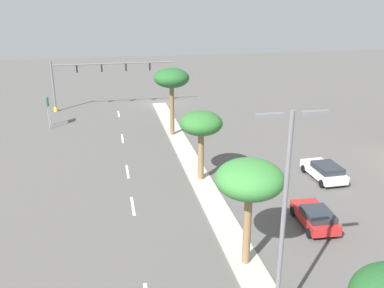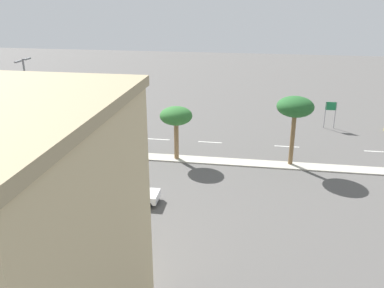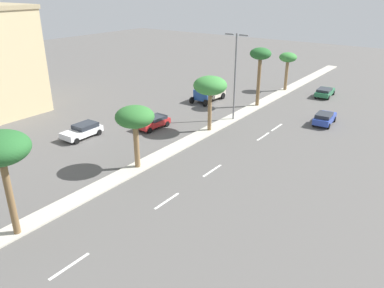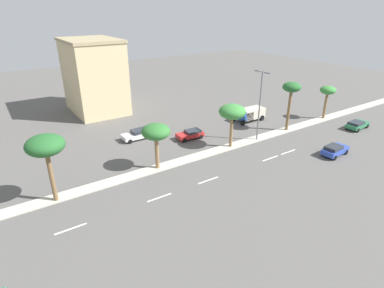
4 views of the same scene
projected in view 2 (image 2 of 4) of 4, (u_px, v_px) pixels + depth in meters
The scene contains 17 objects.
ground_plane at pixel (122, 156), 44.51m from camera, with size 160.00×160.00×0.00m, color #565451.
median_curb at pixel (44, 150), 45.84m from camera, with size 1.80×81.40×0.12m, color #B7B2A3.
lane_stripe_left at pixel (377, 152), 45.61m from camera, with size 0.20×2.80×0.01m, color silver.
lane_stripe_far at pixel (287, 146), 47.09m from camera, with size 0.20×2.80×0.01m, color silver.
lane_stripe_near at pixel (210, 142), 48.42m from camera, with size 0.20×2.80×0.01m, color silver.
lane_stripe_trailing at pixel (158, 139), 49.36m from camera, with size 0.20×2.80×0.01m, color silver.
lane_stripe_rear at pixel (79, 135), 50.87m from camera, with size 0.20×2.80×0.01m, color silver.
lane_stripe_center at pixel (53, 133), 51.38m from camera, with size 0.20×2.80×0.01m, color silver.
directional_road_sign at pixel (331, 109), 52.57m from camera, with size 0.10×1.38×3.47m.
commercial_building at pixel (12, 256), 16.94m from camera, with size 12.46×8.83×12.97m.
palm_tree_left at pixel (295, 108), 40.05m from camera, with size 3.63×3.63×7.05m.
palm_tree_rear at pixel (176, 117), 41.92m from camera, with size 3.35×3.35×5.60m.
palm_tree_mid at pixel (70, 108), 43.55m from camera, with size 3.62×3.62×6.05m.
street_lamp_rear at pixel (28, 98), 44.19m from camera, with size 2.90×0.24×10.00m.
sedan_red_center at pixel (78, 169), 39.41m from camera, with size 2.20×4.09×1.29m.
sedan_white_inboard at pixel (131, 194), 34.51m from camera, with size 2.13×4.37×1.42m.
sedan_blue_trailing at pixel (37, 117), 55.44m from camera, with size 2.16×4.14×1.43m.
Camera 2 is at (-39.48, 17.54, 16.79)m, focal length 38.42 mm.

